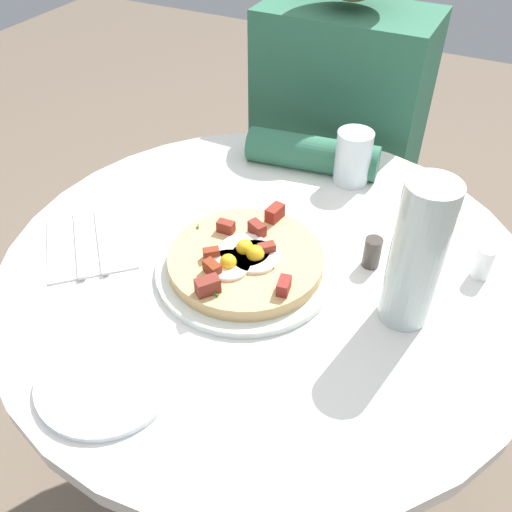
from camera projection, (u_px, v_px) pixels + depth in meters
ground_plane at (262, 474)px, 1.35m from camera, size 6.00×6.00×0.00m
dining_table at (265, 328)px, 0.99m from camera, size 0.86×0.86×0.70m
person_seated at (332, 179)px, 1.43m from camera, size 0.38×0.47×1.14m
pizza_plate at (246, 268)px, 0.86m from camera, size 0.28×0.28×0.01m
breakfast_pizza at (246, 259)px, 0.85m from camera, size 0.24×0.24×0.05m
bread_plate at (108, 377)px, 0.70m from camera, size 0.18×0.18×0.01m
napkin at (91, 243)px, 0.91m from camera, size 0.22×0.22×0.00m
fork at (79, 243)px, 0.91m from camera, size 0.13×0.14×0.00m
knife at (101, 239)px, 0.91m from camera, size 0.13×0.14×0.00m
water_glass at (353, 157)px, 1.03m from camera, size 0.07×0.07×0.10m
water_bottle at (417, 256)px, 0.72m from camera, size 0.07×0.07×0.23m
salt_shaker at (483, 263)px, 0.84m from camera, size 0.03×0.03×0.05m
pepper_shaker at (372, 252)px, 0.86m from camera, size 0.03×0.03×0.05m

